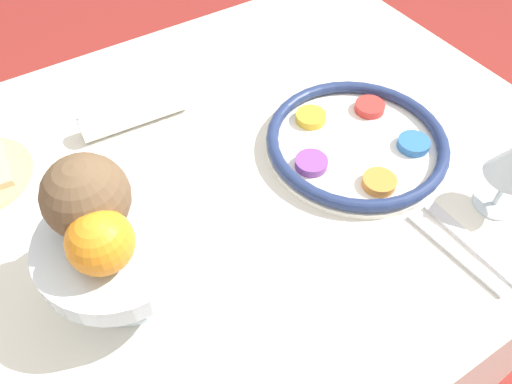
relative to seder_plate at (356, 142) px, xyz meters
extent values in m
plane|color=maroon|center=(0.24, -0.07, -0.78)|extent=(8.00, 8.00, 0.00)
cube|color=silver|center=(0.24, -0.07, -0.40)|extent=(1.20, 0.85, 0.77)
cylinder|color=white|center=(0.00, 0.00, -0.01)|extent=(0.30, 0.30, 0.01)
torus|color=navy|center=(0.00, 0.00, 0.00)|extent=(0.30, 0.30, 0.02)
cylinder|color=#844299|center=(0.09, 0.00, 0.00)|extent=(0.05, 0.05, 0.01)
cylinder|color=orange|center=(0.03, 0.09, 0.00)|extent=(0.05, 0.05, 0.01)
cylinder|color=#2D6BB7|center=(-0.07, 0.05, 0.00)|extent=(0.05, 0.05, 0.01)
cylinder|color=red|center=(-0.07, -0.05, 0.00)|extent=(0.05, 0.05, 0.01)
cylinder|color=gold|center=(0.03, -0.09, 0.00)|extent=(0.05, 0.05, 0.01)
cylinder|color=silver|center=(-0.10, 0.20, -0.01)|extent=(0.06, 0.06, 0.00)
cylinder|color=silver|center=(-0.10, 0.20, 0.02)|extent=(0.01, 0.01, 0.06)
cylinder|color=silver|center=(0.41, 0.04, -0.01)|extent=(0.12, 0.12, 0.01)
cylinder|color=silver|center=(0.41, 0.04, 0.03)|extent=(0.03, 0.03, 0.07)
cylinder|color=silver|center=(0.41, 0.04, 0.08)|extent=(0.19, 0.19, 0.03)
sphere|color=orange|center=(0.43, 0.07, 0.13)|extent=(0.07, 0.07, 0.07)
sphere|color=brown|center=(0.42, 0.01, 0.14)|extent=(0.10, 0.10, 0.10)
cylinder|color=white|center=(0.28, -0.25, 0.00)|extent=(0.18, 0.05, 0.04)
cube|color=silver|center=(-0.02, 0.23, -0.01)|extent=(0.02, 0.16, 0.01)
cube|color=silver|center=(0.01, 0.23, -0.01)|extent=(0.03, 0.16, 0.01)
cube|color=silver|center=(0.29, -0.29, -0.01)|extent=(0.15, 0.05, 0.01)
camera|label=1|loc=(0.45, 0.41, 0.57)|focal=35.00mm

